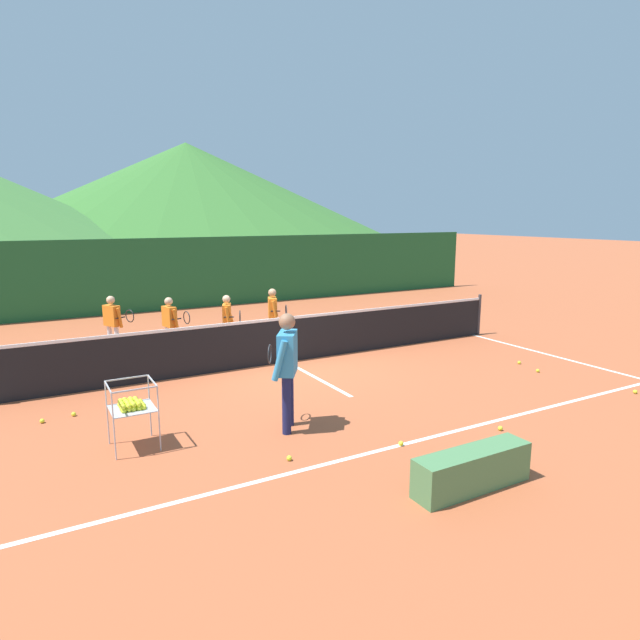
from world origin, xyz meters
name	(u,v)px	position (x,y,z in m)	size (l,w,h in m)	color
ground_plane	(287,362)	(0.00, 0.00, 0.00)	(120.00, 120.00, 0.00)	#B25633
line_baseline_near	(428,438)	(0.00, -4.55, 0.00)	(10.75, 0.08, 0.01)	white
line_baseline_far	(217,324)	(0.00, 4.61, 0.00)	(10.75, 0.08, 0.01)	white
line_sideline_east	(473,335)	(5.37, 0.00, 0.00)	(0.08, 9.16, 0.01)	white
line_service_center	(287,362)	(0.00, 0.00, 0.00)	(0.08, 5.12, 0.01)	white
tennis_net	(286,339)	(0.00, 0.00, 0.50)	(11.15, 0.08, 1.05)	#333338
instructor	(287,361)	(-1.57, -3.30, 1.03)	(0.58, 0.84, 1.71)	#191E4C
student_0	(113,319)	(-3.07, 2.46, 0.80)	(0.62, 0.54, 1.32)	silver
student_1	(170,320)	(-1.97, 1.79, 0.78)	(0.52, 0.57, 1.30)	silver
student_2	(228,318)	(-0.76, 1.48, 0.78)	(0.41, 0.70, 1.30)	navy
student_3	(273,312)	(0.36, 1.47, 0.83)	(0.42, 0.73, 1.37)	silver
ball_cart	(131,405)	(-3.65, -2.86, 0.60)	(0.58, 0.58, 0.90)	#B7B7BC
tennis_ball_0	(74,414)	(-4.25, -1.22, 0.03)	(0.07, 0.07, 0.07)	yellow
tennis_ball_1	(289,458)	(-2.01, -4.24, 0.03)	(0.07, 0.07, 0.07)	yellow
tennis_ball_2	(635,392)	(4.42, -4.83, 0.03)	(0.07, 0.07, 0.07)	yellow
tennis_ball_3	(42,421)	(-4.69, -1.30, 0.03)	(0.07, 0.07, 0.07)	yellow
tennis_ball_4	(401,443)	(-0.49, -4.57, 0.03)	(0.07, 0.07, 0.07)	yellow
tennis_ball_5	(519,362)	(4.18, -2.52, 0.03)	(0.07, 0.07, 0.07)	yellow
tennis_ball_6	(538,371)	(4.02, -3.11, 0.03)	(0.07, 0.07, 0.07)	yellow
tennis_ball_7	(500,428)	(1.09, -4.85, 0.03)	(0.07, 0.07, 0.07)	yellow
windscreen_fence	(185,273)	(0.00, 7.68, 1.17)	(23.64, 0.08, 2.35)	#1E5B2D
courtside_bench	(472,469)	(-0.50, -5.89, 0.23)	(1.50, 0.36, 0.46)	#4C7F4C
hill_0	(188,191)	(15.25, 61.06, 6.07)	(53.41, 53.41, 12.15)	#38702D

